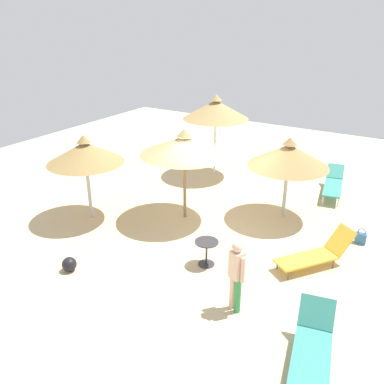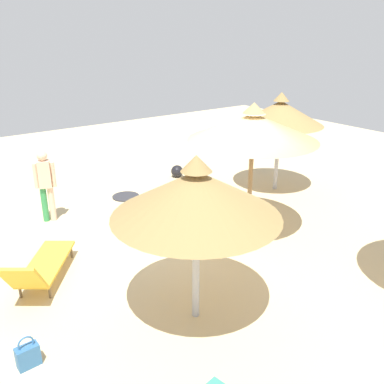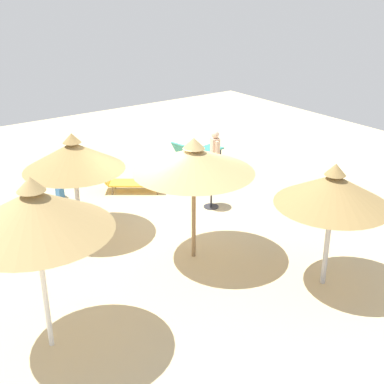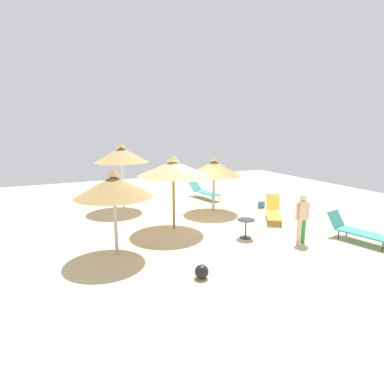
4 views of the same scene
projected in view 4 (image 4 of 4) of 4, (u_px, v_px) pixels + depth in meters
The scene contains 12 objects.
ground at pixel (200, 226), 11.84m from camera, with size 24.00×24.00×0.10m, color beige.
parasol_umbrella_far_right at pixel (121, 155), 13.62m from camera, with size 2.38×2.38×3.01m.
parasol_umbrella_near_left at pixel (214, 168), 13.33m from camera, with size 2.32×2.32×2.47m.
parasol_umbrella_back at pixel (114, 186), 8.58m from camera, with size 2.18×2.18×2.54m.
parasol_umbrella_edge at pixel (173, 168), 10.85m from camera, with size 2.52×2.52×2.70m.
lounge_chair_front at pixel (356, 230), 10.02m from camera, with size 2.02×1.02×0.85m.
lounge_chair_far_left at pixel (273, 211), 12.44m from camera, with size 1.90×1.60×0.87m.
lounge_chair_center at pixel (204, 191), 16.20m from camera, with size 2.21×0.94×0.75m.
person_standing_near_right at pixel (302, 216), 9.74m from camera, with size 0.30×0.42×1.60m.
handbag at pixel (261, 205), 14.26m from camera, with size 0.17×0.29×0.45m.
side_table_round at pixel (246, 225), 10.29m from camera, with size 0.58×0.58×0.64m.
beach_ball at pixel (202, 272), 7.54m from camera, with size 0.35×0.35×0.35m, color black.
Camera 4 is at (10.13, -5.10, 3.60)m, focal length 28.94 mm.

